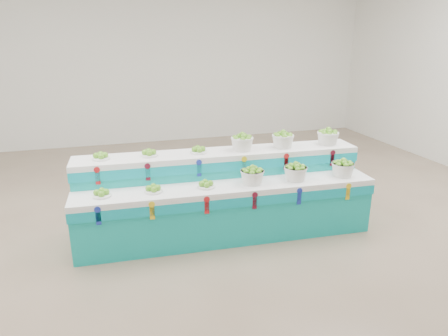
% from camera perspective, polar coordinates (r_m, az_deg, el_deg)
% --- Properties ---
extents(ground, '(10.00, 10.00, 0.00)m').
position_cam_1_polar(ground, '(5.36, -0.26, -8.95)').
color(ground, '#76604E').
rests_on(ground, ground).
extents(back_wall, '(10.00, 0.00, 10.00)m').
position_cam_1_polar(back_wall, '(9.68, -8.99, 15.38)').
color(back_wall, silver).
rests_on(back_wall, ground).
extents(display_stand, '(3.73, 1.14, 1.02)m').
position_cam_1_polar(display_stand, '(5.17, 0.00, -3.79)').
color(display_stand, '#12ACA7').
rests_on(display_stand, ground).
extents(plate_lower_left, '(0.22, 0.22, 0.10)m').
position_cam_1_polar(plate_lower_left, '(4.75, -16.82, -3.33)').
color(plate_lower_left, white).
rests_on(plate_lower_left, display_stand).
extents(plate_lower_mid, '(0.22, 0.22, 0.10)m').
position_cam_1_polar(plate_lower_mid, '(4.74, -9.90, -2.81)').
color(plate_lower_mid, white).
rests_on(plate_lower_mid, display_stand).
extents(plate_lower_right, '(0.22, 0.22, 0.10)m').
position_cam_1_polar(plate_lower_right, '(4.81, -2.55, -2.22)').
color(plate_lower_right, white).
rests_on(plate_lower_right, display_stand).
extents(basket_lower_left, '(0.30, 0.30, 0.21)m').
position_cam_1_polar(basket_lower_left, '(4.93, 3.98, -1.02)').
color(basket_lower_left, silver).
rests_on(basket_lower_left, display_stand).
extents(basket_lower_mid, '(0.30, 0.30, 0.21)m').
position_cam_1_polar(basket_lower_mid, '(5.12, 9.98, -0.51)').
color(basket_lower_mid, silver).
rests_on(basket_lower_mid, display_stand).
extents(basket_lower_right, '(0.30, 0.30, 0.21)m').
position_cam_1_polar(basket_lower_right, '(5.41, 16.33, 0.03)').
color(basket_lower_right, silver).
rests_on(basket_lower_right, display_stand).
extents(plate_upper_left, '(0.22, 0.22, 0.10)m').
position_cam_1_polar(plate_upper_left, '(5.08, -16.92, 1.67)').
color(plate_upper_left, white).
rests_on(plate_upper_left, display_stand).
extents(plate_upper_mid, '(0.22, 0.22, 0.10)m').
position_cam_1_polar(plate_upper_mid, '(5.08, -10.47, 2.15)').
color(plate_upper_mid, white).
rests_on(plate_upper_mid, display_stand).
extents(plate_upper_right, '(0.22, 0.22, 0.10)m').
position_cam_1_polar(plate_upper_right, '(5.15, -3.59, 2.64)').
color(plate_upper_right, white).
rests_on(plate_upper_right, display_stand).
extents(basket_upper_left, '(0.30, 0.30, 0.21)m').
position_cam_1_polar(basket_upper_left, '(5.26, 2.55, 3.66)').
color(basket_upper_left, silver).
rests_on(basket_upper_left, display_stand).
extents(basket_upper_mid, '(0.30, 0.30, 0.21)m').
position_cam_1_polar(basket_upper_mid, '(5.44, 8.26, 3.98)').
color(basket_upper_mid, silver).
rests_on(basket_upper_mid, display_stand).
extents(basket_upper_right, '(0.30, 0.30, 0.21)m').
position_cam_1_polar(basket_upper_right, '(5.71, 14.36, 4.28)').
color(basket_upper_right, silver).
rests_on(basket_upper_right, display_stand).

